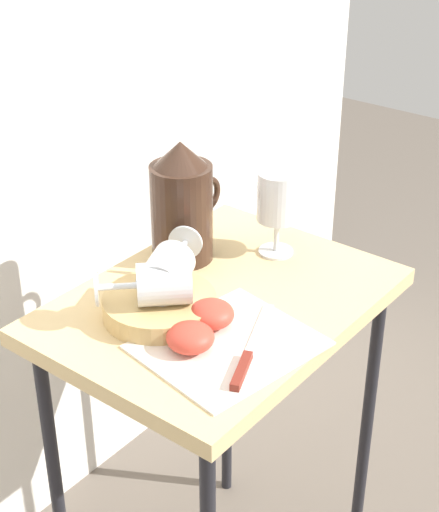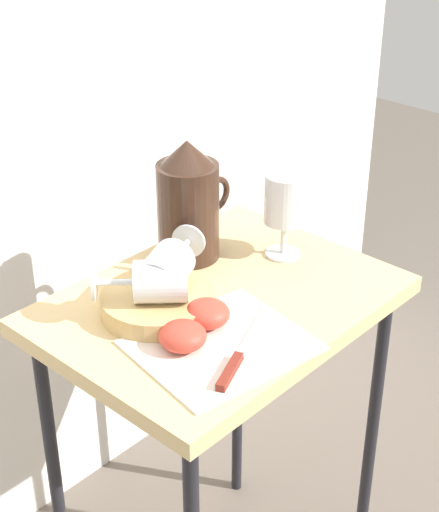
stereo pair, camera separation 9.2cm
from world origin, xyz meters
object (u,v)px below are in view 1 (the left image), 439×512
object	(u,v)px
table	(219,337)
knife	(248,356)
basket_tray	(160,306)
wine_glass_tipped_near	(167,271)
wine_glass_tipped_far	(161,284)
wine_glass_upright	(278,201)
apple_half_right	(211,314)
apple_half_left	(190,337)
pitcher	(182,211)

from	to	relation	value
table	knife	xyz separation A→B (m)	(-0.11, -0.14, 0.09)
basket_tray	knife	size ratio (longest dim) A/B	0.84
wine_glass_tipped_near	wine_glass_tipped_far	distance (m)	0.04
wine_glass_upright	apple_half_right	world-z (taller)	wine_glass_upright
basket_tray	knife	world-z (taller)	basket_tray
basket_tray	wine_glass_upright	bearing A→B (deg)	-5.55
apple_half_left	apple_half_right	bearing A→B (deg)	12.63
pitcher	wine_glass_tipped_far	bearing A→B (deg)	-148.80
wine_glass_tipped_far	pitcher	bearing A→B (deg)	31.20
table	apple_half_right	world-z (taller)	apple_half_right
pitcher	apple_half_left	size ratio (longest dim) A/B	3.06
table	knife	bearing A→B (deg)	-128.64
wine_glass_tipped_far	apple_half_left	bearing A→B (deg)	-111.00
wine_glass_tipped_far	apple_half_right	size ratio (longest dim) A/B	2.07
apple_half_right	wine_glass_tipped_far	bearing A→B (deg)	116.48
table	wine_glass_tipped_near	distance (m)	0.18
table	pitcher	bearing A→B (deg)	63.26
wine_glass_upright	wine_glass_tipped_far	size ratio (longest dim) A/B	1.06
basket_tray	wine_glass_upright	distance (m)	0.30
wine_glass_upright	wine_glass_tipped_near	world-z (taller)	wine_glass_upright
pitcher	apple_half_left	world-z (taller)	pitcher
wine_glass_tipped_near	basket_tray	bearing A→B (deg)	-175.01
wine_glass_upright	wine_glass_tipped_near	distance (m)	0.27
wine_glass_tipped_far	apple_half_right	distance (m)	0.09
apple_half_left	knife	world-z (taller)	apple_half_left
wine_glass_upright	wine_glass_tipped_far	world-z (taller)	wine_glass_upright
pitcher	table	bearing A→B (deg)	-116.74
basket_tray	wine_glass_upright	world-z (taller)	wine_glass_upright
basket_tray	apple_half_right	size ratio (longest dim) A/B	2.51
wine_glass_upright	apple_half_right	bearing A→B (deg)	-167.56
wine_glass_tipped_far	apple_half_right	xyz separation A→B (m)	(0.04, -0.07, -0.05)
table	basket_tray	world-z (taller)	basket_tray
pitcher	wine_glass_upright	distance (m)	0.17
knife	apple_half_left	bearing A→B (deg)	110.90
wine_glass_tipped_far	apple_half_left	xyz separation A→B (m)	(-0.03, -0.09, -0.05)
apple_half_right	knife	distance (m)	0.11
apple_half_left	table	bearing A→B (deg)	21.94
wine_glass_tipped_near	wine_glass_tipped_far	size ratio (longest dim) A/B	1.11
table	wine_glass_tipped_near	size ratio (longest dim) A/B	4.37
pitcher	apple_half_right	xyz separation A→B (m)	(-0.15, -0.18, -0.07)
apple_half_right	pitcher	bearing A→B (deg)	51.22
wine_glass_upright	table	bearing A→B (deg)	-175.45
basket_tray	knife	distance (m)	0.19
basket_tray	apple_half_right	bearing A→B (deg)	-73.70
table	apple_half_right	xyz separation A→B (m)	(-0.08, -0.04, 0.10)
basket_tray	table	bearing A→B (deg)	-22.90
table	pitcher	distance (m)	0.23
wine_glass_upright	apple_half_left	world-z (taller)	wine_glass_upright
wine_glass_upright	apple_half_left	size ratio (longest dim) A/B	2.18
wine_glass_upright	pitcher	bearing A→B (deg)	133.18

